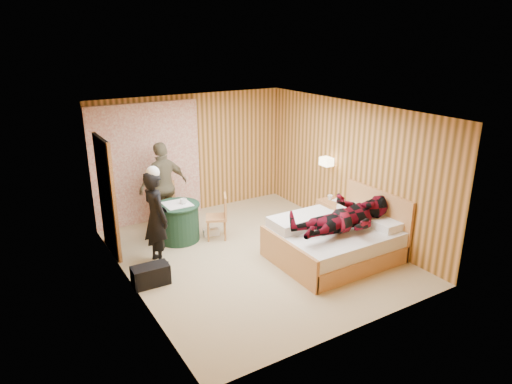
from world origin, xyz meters
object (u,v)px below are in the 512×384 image
bed (334,241)px  man_at_table (164,186)px  round_table (178,222)px  woman_standing (156,218)px  duffel_bag (151,275)px  man_on_bed (347,209)px  chair_far (166,202)px  chair_near (220,213)px  wall_lamp (327,161)px  nightstand (333,215)px

bed → man_at_table: size_ratio=1.15×
round_table → woman_standing: size_ratio=0.51×
bed → duffel_bag: size_ratio=3.59×
man_at_table → man_on_bed: (2.02, -2.94, 0.10)m
bed → man_at_table: man_at_table is taller
chair_far → chair_near: (0.69, -0.96, -0.05)m
chair_near → round_table: bearing=-89.0°
chair_near → duffel_bag: 1.97m
wall_lamp → chair_near: (-2.09, 0.47, -0.81)m
nightstand → man_on_bed: man_on_bed is taller
chair_far → chair_near: bearing=-45.9°
man_at_table → nightstand: bearing=137.2°
round_table → man_at_table: 0.84m
woman_standing → man_at_table: (0.62, 1.31, 0.07)m
man_at_table → man_on_bed: size_ratio=0.97×
nightstand → chair_near: 2.21m
duffel_bag → woman_standing: bearing=62.5°
round_table → man_at_table: bearing=90.0°
man_at_table → man_on_bed: 3.57m
duffel_bag → chair_far: bearing=64.4°
round_table → chair_near: bearing=-24.2°
woman_standing → man_at_table: 1.45m
nightstand → chair_near: chair_near is taller
bed → chair_far: bed is taller
bed → chair_near: bearing=126.8°
bed → woman_standing: woman_standing is taller
wall_lamp → man_at_table: (-2.79, 1.46, -0.44)m
duffel_bag → bed: bearing=-12.5°
round_table → duffel_bag: size_ratio=1.45×
wall_lamp → nightstand: bearing=-97.3°
round_table → chair_far: 0.67m
round_table → duffel_bag: round_table is taller
chair_far → wall_lamp: bearing=-18.9°
duffel_bag → man_on_bed: man_on_bed is taller
chair_far → bed: bearing=-45.2°
wall_lamp → nightstand: 1.05m
duffel_bag → nightstand: bearing=4.2°
chair_far → man_on_bed: (2.00, -2.91, 0.42)m
bed → man_at_table: (-1.99, 2.71, 0.55)m
round_table → bed: bearing=-45.6°
wall_lamp → man_at_table: size_ratio=0.15×
nightstand → man_at_table: bearing=146.7°
wall_lamp → duffel_bag: wall_lamp is taller
nightstand → chair_far: 3.27m
wall_lamp → round_table: (-2.79, 0.79, -0.94)m
bed → duffel_bag: (-2.98, 0.75, -0.15)m
bed → duffel_bag: bed is taller
chair_far → chair_near: size_ratio=1.10×
chair_near → duffel_bag: chair_near is taller
nightstand → man_at_table: size_ratio=0.35×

